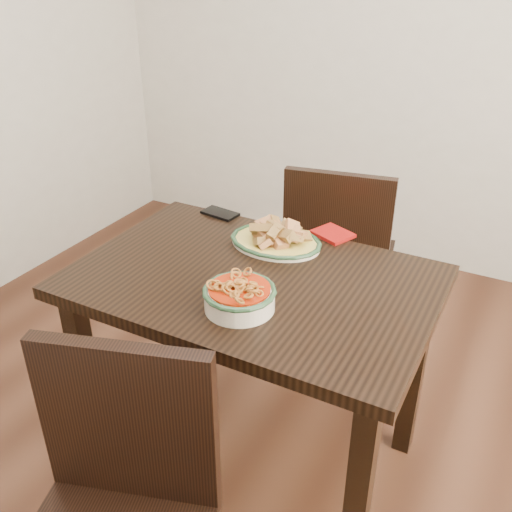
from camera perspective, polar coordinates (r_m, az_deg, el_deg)
The scene contains 9 objects.
floor at distance 2.19m, azimuth -0.73°, elevation -19.52°, with size 3.50×3.50×0.00m, color #381D11.
wall_back at distance 3.12m, azimuth 15.93°, elevation 21.65°, with size 3.50×0.10×2.60m, color beige.
dining_table at distance 1.78m, azimuth -0.30°, elevation -5.15°, with size 1.08×0.72×0.75m.
chair_far at distance 2.40m, azimuth 8.25°, elevation 0.29°, with size 0.49×0.49×0.89m.
chair_near at distance 1.45m, azimuth -13.64°, elevation -23.63°, with size 0.53×0.53×0.89m.
fish_plate at distance 1.88m, azimuth 2.00°, elevation 2.33°, with size 0.31×0.24×0.11m.
noodle_bowl at distance 1.55m, azimuth -1.66°, elevation -3.90°, with size 0.20×0.20×0.08m.
smartphone at distance 2.12m, azimuth -3.61°, elevation 4.28°, with size 0.13×0.07×0.01m, color black.
napkin at distance 1.98m, azimuth 7.68°, elevation 2.21°, with size 0.12×0.10×0.01m, color #960E0A.
Camera 1 is at (0.71, -1.27, 1.63)m, focal length 40.00 mm.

